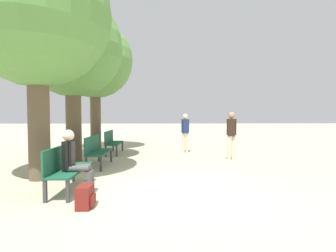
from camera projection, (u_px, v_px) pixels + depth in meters
ground_plane at (176, 192)px, 5.32m from camera, size 80.00×80.00×0.00m
bench_row_0 at (66, 165)px, 5.37m from camera, size 0.49×1.58×0.92m
bench_row_1 at (96, 149)px, 7.91m from camera, size 0.49×1.58×0.92m
bench_row_2 at (112, 141)px, 10.45m from camera, size 0.49×1.58×0.92m
tree_row_0 at (37, 14)px, 6.17m from camera, size 3.51×3.51×5.73m
tree_row_1 at (73, 48)px, 8.67m from camera, size 3.30×3.30×5.46m
tree_row_2 at (95, 61)px, 11.59m from camera, size 3.34×3.34×5.65m
person_seated at (74, 159)px, 5.19m from camera, size 0.59×0.34×1.27m
backpack at (85, 197)px, 4.39m from camera, size 0.27×0.38×0.38m
pedestrian_near at (231, 133)px, 8.89m from camera, size 0.33×0.25×1.65m
pedestrian_mid at (185, 131)px, 10.70m from camera, size 0.32×0.23×1.60m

